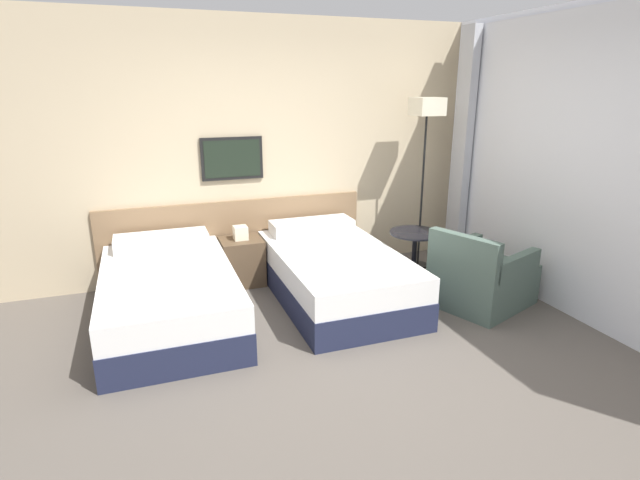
% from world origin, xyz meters
% --- Properties ---
extents(ground_plane, '(16.00, 16.00, 0.00)m').
position_xyz_m(ground_plane, '(0.00, 0.00, 0.00)').
color(ground_plane, '#5B544C').
extents(wall_headboard, '(10.00, 0.10, 2.70)m').
position_xyz_m(wall_headboard, '(-0.02, 2.12, 1.30)').
color(wall_headboard, '#C6B28E').
rests_on(wall_headboard, ground_plane).
extents(wall_window, '(0.21, 4.59, 2.70)m').
position_xyz_m(wall_window, '(2.29, -0.10, 1.34)').
color(wall_window, white).
rests_on(wall_window, ground_plane).
extents(bed_near_door, '(1.11, 1.91, 0.62)m').
position_xyz_m(bed_near_door, '(-1.19, 1.11, 0.25)').
color(bed_near_door, '#1E233D').
rests_on(bed_near_door, ground_plane).
extents(bed_near_window, '(1.11, 1.91, 0.62)m').
position_xyz_m(bed_near_window, '(0.38, 1.11, 0.25)').
color(bed_near_window, '#1E233D').
rests_on(bed_near_window, ground_plane).
extents(nightstand, '(0.43, 0.41, 0.63)m').
position_xyz_m(nightstand, '(-0.40, 1.81, 0.25)').
color(nightstand, brown).
rests_on(nightstand, ground_plane).
extents(floor_lamp, '(0.30, 0.30, 1.89)m').
position_xyz_m(floor_lamp, '(1.63, 1.64, 1.65)').
color(floor_lamp, black).
rests_on(floor_lamp, ground_plane).
extents(side_table, '(0.52, 0.52, 0.61)m').
position_xyz_m(side_table, '(1.22, 1.06, 0.43)').
color(side_table, black).
rests_on(side_table, ground_plane).
extents(armchair, '(1.04, 0.96, 0.76)m').
position_xyz_m(armchair, '(1.63, 0.49, 0.25)').
color(armchair, '#4C6056').
rests_on(armchair, ground_plane).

